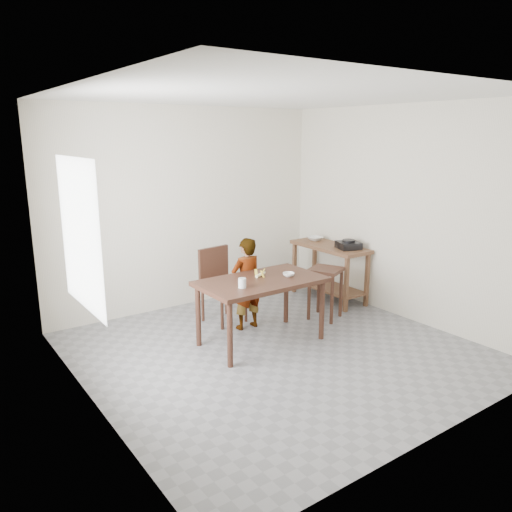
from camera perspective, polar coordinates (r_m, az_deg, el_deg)
floor at (r=5.62m, az=2.41°, el=-10.95°), size 4.00×4.00×0.04m
ceiling at (r=5.13m, az=2.73°, el=18.12°), size 4.00×4.00×0.04m
wall_back at (r=6.89m, az=-7.87°, el=5.43°), size 4.00×0.04×2.70m
wall_front at (r=3.86m, az=21.33°, el=-1.87°), size 4.00×0.04×2.70m
wall_left at (r=4.29m, az=-19.24°, el=-0.18°), size 0.04×4.00×2.70m
wall_right at (r=6.62m, az=16.53°, el=4.67°), size 0.04×4.00×2.70m
window_pane at (r=4.46m, az=-19.51°, el=2.28°), size 0.02×1.10×1.30m
dining_table at (r=5.69m, az=0.59°, el=-6.32°), size 1.40×0.80×0.75m
prep_counter at (r=7.26m, az=8.36°, el=-1.83°), size 0.50×1.20×0.80m
child at (r=6.05m, az=-1.13°, el=-3.19°), size 0.42×0.28×1.13m
dining_chair at (r=6.30m, az=-3.68°, el=-3.45°), size 0.51×0.51×0.94m
stool at (r=6.51m, az=7.90°, el=-4.24°), size 0.50×0.50×0.67m
glass_tumbler at (r=5.26m, az=-1.59°, el=-3.11°), size 0.09×0.09×0.10m
small_bowl at (r=5.70m, az=3.74°, el=-2.12°), size 0.18×0.18×0.04m
banana at (r=5.67m, az=0.52°, el=-2.09°), size 0.20×0.17×0.06m
serving_bowl at (r=7.44m, az=6.78°, el=2.00°), size 0.23×0.23×0.06m
gas_burner at (r=6.96m, az=10.53°, el=1.22°), size 0.37×0.37×0.10m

